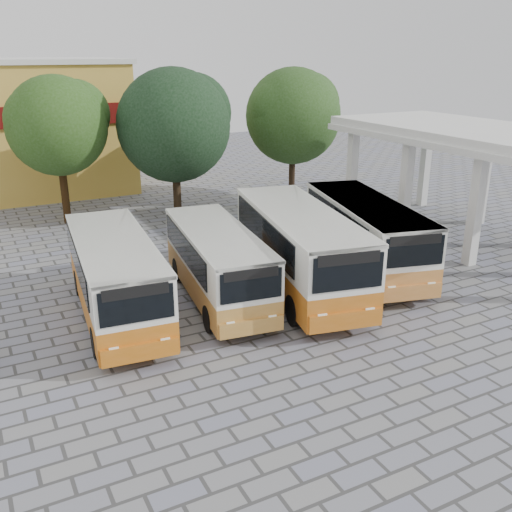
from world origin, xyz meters
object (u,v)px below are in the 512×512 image
bus_centre_left (218,261)px  bus_centre_right (299,246)px  bus_far_right (366,231)px  bus_far_left (116,274)px

bus_centre_left → bus_centre_right: size_ratio=0.84×
bus_centre_right → bus_far_right: (3.55, 0.55, -0.10)m
bus_centre_right → bus_far_right: size_ratio=1.05×
bus_centre_left → bus_far_right: (6.67, -0.04, 0.16)m
bus_centre_left → bus_centre_right: 3.18m
bus_far_left → bus_centre_right: bus_centre_right is taller
bus_far_left → bus_centre_left: size_ratio=1.05×
bus_far_left → bus_far_right: (10.36, -0.25, 0.08)m
bus_centre_right → bus_centre_left: bearing=-179.3°
bus_far_left → bus_far_right: size_ratio=0.93×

